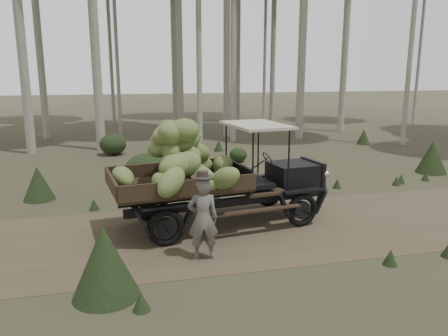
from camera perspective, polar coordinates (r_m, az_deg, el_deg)
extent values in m
plane|color=#473D2B|center=(10.49, 12.90, -7.15)|extent=(120.00, 120.00, 0.00)
cube|color=brown|center=(10.49, 12.90, -7.13)|extent=(70.00, 4.00, 0.01)
cube|color=black|center=(10.73, 8.94, -0.84)|extent=(1.15, 1.10, 0.56)
cube|color=black|center=(11.02, 11.47, -0.58)|extent=(0.24, 1.03, 0.63)
cube|color=black|center=(10.07, 1.90, -0.97)|extent=(0.28, 1.43, 0.56)
cube|color=#38281C|center=(9.64, -5.96, -2.29)|extent=(3.09, 2.22, 0.08)
cube|color=#38281C|center=(10.46, -7.34, -0.10)|extent=(2.85, 0.45, 0.33)
cube|color=#38281C|center=(8.73, -4.36, -2.58)|extent=(2.85, 0.45, 0.33)
cube|color=#38281C|center=(9.33, -14.49, -1.96)|extent=(0.31, 1.83, 0.33)
cube|color=beige|center=(10.05, 4.26, 5.61)|extent=(1.40, 1.88, 0.06)
cube|color=black|center=(10.42, -0.78, -3.30)|extent=(4.68, 0.75, 0.18)
cube|color=black|center=(9.72, 0.84, -4.47)|extent=(4.68, 0.75, 0.18)
torus|color=black|center=(11.49, 5.89, -3.12)|extent=(0.79, 0.25, 0.78)
torus|color=black|center=(10.12, 10.15, -5.43)|extent=(0.79, 0.25, 0.78)
torus|color=black|center=(10.47, -9.80, -4.82)|extent=(0.79, 0.25, 0.78)
torus|color=black|center=(8.95, -7.63, -7.78)|extent=(0.79, 0.25, 0.78)
sphere|color=beige|center=(11.43, 10.58, 0.19)|extent=(0.18, 0.18, 0.18)
sphere|color=beige|center=(10.68, 13.18, -0.80)|extent=(0.18, 0.18, 0.18)
ellipsoid|color=olive|center=(8.73, -7.85, -1.94)|extent=(0.68, 0.86, 0.50)
ellipsoid|color=olive|center=(10.13, -3.78, 2.21)|extent=(0.98, 0.70, 0.67)
ellipsoid|color=olive|center=(9.71, -4.74, 3.54)|extent=(0.95, 0.95, 0.64)
ellipsoid|color=olive|center=(9.50, -6.78, 4.66)|extent=(0.95, 1.01, 0.68)
ellipsoid|color=olive|center=(10.21, -0.16, 0.40)|extent=(0.68, 0.91, 0.55)
ellipsoid|color=olive|center=(9.65, -4.74, 1.57)|extent=(0.78, 1.01, 0.61)
ellipsoid|color=olive|center=(9.75, -7.81, 2.98)|extent=(0.74, 0.91, 0.46)
ellipsoid|color=olive|center=(9.35, -7.57, 4.26)|extent=(0.85, 0.86, 0.46)
ellipsoid|color=olive|center=(10.20, -4.83, 0.29)|extent=(0.74, 0.56, 0.47)
ellipsoid|color=olive|center=(9.92, -6.02, 1.83)|extent=(0.92, 0.57, 0.65)
ellipsoid|color=olive|center=(9.48, -8.20, 2.81)|extent=(0.90, 0.87, 0.54)
ellipsoid|color=olive|center=(9.59, -5.22, 4.94)|extent=(0.97, 0.91, 0.58)
ellipsoid|color=olive|center=(10.40, -3.66, 0.11)|extent=(0.95, 0.62, 0.65)
ellipsoid|color=olive|center=(9.02, -5.18, 0.49)|extent=(0.93, 0.67, 0.72)
ellipsoid|color=olive|center=(9.63, -8.17, 3.26)|extent=(0.52, 0.78, 0.51)
ellipsoid|color=olive|center=(9.21, -7.15, 4.41)|extent=(0.75, 0.92, 0.67)
ellipsoid|color=olive|center=(9.56, -13.07, -1.22)|extent=(0.67, 0.95, 0.56)
ellipsoid|color=olive|center=(9.25, -5.85, 0.93)|extent=(0.89, 0.54, 0.48)
ellipsoid|color=olive|center=(9.41, -7.14, 2.62)|extent=(0.53, 0.88, 0.66)
ellipsoid|color=olive|center=(9.36, -5.10, 4.87)|extent=(0.93, 0.91, 0.65)
ellipsoid|color=olive|center=(9.09, -2.97, -1.23)|extent=(0.95, 1.08, 0.77)
ellipsoid|color=olive|center=(8.87, -6.33, 0.26)|extent=(0.92, 0.77, 0.57)
ellipsoid|color=olive|center=(8.54, -6.90, -1.85)|extent=(0.93, 0.96, 0.77)
ellipsoid|color=olive|center=(8.88, 0.14, -1.33)|extent=(0.88, 0.90, 0.72)
imported|color=#5F5C57|center=(8.20, -2.78, -6.66)|extent=(0.61, 0.44, 1.57)
cylinder|color=#352C25|center=(7.97, -2.84, -1.17)|extent=(0.46, 0.46, 0.02)
cylinder|color=#352C25|center=(7.96, -2.84, -0.81)|extent=(0.23, 0.23, 0.13)
cylinder|color=#B2AD9E|center=(33.79, 5.47, 20.00)|extent=(0.23, 0.23, 15.73)
cylinder|color=#B2AD9E|center=(30.58, 6.56, 20.12)|extent=(0.34, 0.34, 15.06)
cone|color=#233319|center=(13.01, -23.11, -1.84)|extent=(0.85, 0.85, 0.94)
ellipsoid|color=#233319|center=(17.01, 1.87, 1.73)|extent=(0.69, 0.69, 0.55)
ellipsoid|color=#233319|center=(16.39, -10.75, 0.95)|extent=(0.59, 0.59, 0.47)
cone|color=#233319|center=(22.18, 17.77, 3.90)|extent=(0.65, 0.65, 0.72)
ellipsoid|color=#233319|center=(13.20, -10.04, -0.44)|extent=(1.36, 1.36, 1.09)
cone|color=#233319|center=(16.76, 25.54, 1.35)|extent=(1.04, 1.04, 1.15)
cone|color=#233319|center=(7.18, -15.34, -11.71)|extent=(1.06, 1.06, 1.18)
cone|color=#233319|center=(14.19, -4.58, 0.84)|extent=(1.09, 1.09, 1.21)
ellipsoid|color=#233319|center=(19.01, -14.30, 3.03)|extent=(1.11, 1.11, 0.89)
cone|color=#233319|center=(19.32, -0.71, 2.95)|extent=(0.45, 0.45, 0.49)
cone|color=#233319|center=(8.70, 20.91, -10.84)|extent=(0.27, 0.27, 0.30)
cone|color=#233319|center=(11.66, -16.63, -4.58)|extent=(0.27, 0.27, 0.30)
cone|color=#233319|center=(6.87, -10.75, -16.74)|extent=(0.27, 0.27, 0.30)
cone|color=#233319|center=(13.33, 12.92, -2.23)|extent=(0.27, 0.27, 0.30)
cone|color=#233319|center=(15.54, 24.85, -0.99)|extent=(0.27, 0.27, 0.30)
cone|color=#233319|center=(12.03, -1.04, -3.51)|extent=(0.27, 0.27, 0.30)
cone|color=#233319|center=(13.07, 12.35, -2.49)|extent=(0.27, 0.27, 0.30)
cone|color=#233319|center=(13.66, 14.57, -1.96)|extent=(0.27, 0.27, 0.30)
cone|color=#233319|center=(14.56, 21.63, -1.55)|extent=(0.27, 0.27, 0.30)
cone|color=#233319|center=(12.10, -10.82, -3.64)|extent=(0.27, 0.27, 0.30)
cone|color=#233319|center=(11.57, -10.59, -4.39)|extent=(0.27, 0.27, 0.30)
cone|color=#233319|center=(14.88, 22.13, -1.31)|extent=(0.27, 0.27, 0.30)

